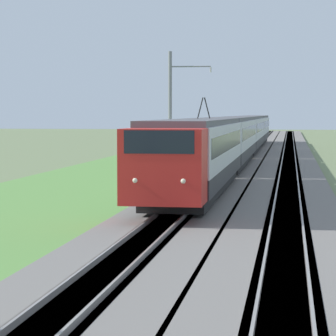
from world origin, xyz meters
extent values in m
cube|color=slate|center=(50.00, 0.00, 0.15)|extent=(240.00, 4.40, 0.30)
cube|color=slate|center=(50.00, -4.27, 0.15)|extent=(240.00, 4.40, 0.30)
cube|color=#4C4238|center=(50.00, 0.00, 0.15)|extent=(240.00, 1.57, 0.30)
cube|color=gray|center=(50.00, 0.53, 0.38)|extent=(240.00, 0.07, 0.15)
cube|color=gray|center=(50.00, -0.53, 0.38)|extent=(240.00, 0.07, 0.15)
cube|color=#4C4238|center=(50.00, -4.27, 0.15)|extent=(240.00, 1.57, 0.30)
cube|color=gray|center=(50.00, -3.74, 0.38)|extent=(240.00, 0.07, 0.15)
cube|color=gray|center=(50.00, -4.80, 0.38)|extent=(240.00, 0.07, 0.15)
cube|color=#5B8E42|center=(50.00, 5.36, 0.06)|extent=(240.00, 13.80, 0.12)
cube|color=red|center=(22.14, 0.00, 2.31)|extent=(1.99, 2.88, 2.62)
cube|color=black|center=(21.84, 0.00, 3.19)|extent=(1.44, 2.40, 0.79)
sphere|color=#F2EAC6|center=(21.19, 0.82, 1.88)|extent=(0.20, 0.20, 0.20)
sphere|color=#F2EAC6|center=(21.19, -0.82, 1.88)|extent=(0.20, 0.20, 0.20)
cube|color=#2D2D33|center=(32.32, 0.00, 1.37)|extent=(18.36, 3.00, 0.73)
cube|color=silver|center=(32.32, 0.00, 2.68)|extent=(18.36, 3.00, 1.89)
cube|color=black|center=(32.32, 0.00, 2.83)|extent=(16.89, 3.02, 0.79)
cube|color=#515156|center=(32.32, 0.00, 3.75)|extent=(18.36, 2.76, 0.25)
cube|color=black|center=(32.32, 0.00, 0.72)|extent=(17.44, 2.55, 0.55)
cylinder|color=black|center=(24.94, 0.53, 0.88)|extent=(0.86, 0.12, 0.86)
cylinder|color=black|center=(24.94, -0.53, 0.88)|extent=(0.86, 0.12, 0.86)
cube|color=#2D2D33|center=(52.28, 0.00, 1.37)|extent=(20.36, 3.00, 0.73)
cube|color=silver|center=(52.28, 0.00, 2.68)|extent=(20.36, 3.00, 1.89)
cube|color=black|center=(52.28, 0.00, 2.83)|extent=(18.73, 3.02, 0.79)
cube|color=#515156|center=(52.28, 0.00, 3.75)|extent=(20.36, 2.76, 0.25)
cube|color=black|center=(52.28, 0.00, 0.72)|extent=(19.34, 2.55, 0.55)
cube|color=#2D2D33|center=(73.23, 0.00, 1.37)|extent=(20.36, 3.00, 0.73)
cube|color=silver|center=(73.23, 0.00, 2.68)|extent=(20.36, 3.00, 1.89)
cube|color=black|center=(73.23, 0.00, 2.83)|extent=(18.73, 3.02, 0.79)
cube|color=#515156|center=(73.23, 0.00, 3.75)|extent=(20.36, 2.76, 0.25)
cube|color=black|center=(73.23, 0.00, 0.72)|extent=(19.34, 2.55, 0.55)
cube|color=#2D2D33|center=(94.19, 0.00, 1.37)|extent=(20.36, 3.00, 0.73)
cube|color=silver|center=(94.19, 0.00, 2.68)|extent=(20.36, 3.00, 1.89)
cube|color=black|center=(94.19, 0.00, 2.83)|extent=(18.73, 3.02, 0.79)
cube|color=#515156|center=(94.19, 0.00, 3.75)|extent=(20.36, 2.76, 0.25)
cube|color=black|center=(94.19, 0.00, 0.72)|extent=(19.34, 2.55, 0.55)
cylinder|color=black|center=(35.07, 0.17, 4.42)|extent=(0.06, 0.33, 1.08)
cylinder|color=black|center=(35.07, -0.17, 4.42)|extent=(0.06, 0.33, 1.08)
cube|color=black|center=(24.94, 0.00, 0.00)|extent=(0.10, 0.10, 0.00)
cylinder|color=slate|center=(41.38, 2.68, 3.90)|extent=(0.22, 0.22, 7.80)
cylinder|color=slate|center=(41.38, 1.48, 6.90)|extent=(0.08, 2.40, 0.08)
cylinder|color=#B2ADA8|center=(41.38, 0.28, 6.70)|extent=(0.10, 0.10, 0.30)
camera|label=1|loc=(-5.14, -4.35, 4.15)|focal=85.00mm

